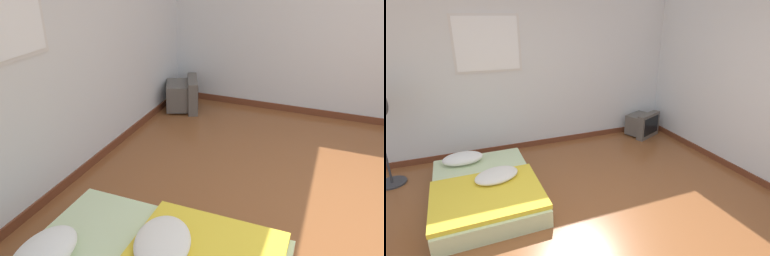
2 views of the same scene
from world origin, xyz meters
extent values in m
cube|color=silver|center=(0.00, 2.71, 1.30)|extent=(7.49, 0.06, 2.60)
cube|color=brown|center=(0.00, 2.67, 0.04)|extent=(7.49, 0.02, 0.09)
cube|color=brown|center=(2.54, 0.00, 0.04)|extent=(0.02, 7.77, 0.09)
ellipsoid|color=white|center=(-1.02, 2.04, 0.27)|extent=(0.52, 0.34, 0.14)
ellipsoid|color=silver|center=(-0.67, 1.37, 0.29)|extent=(0.61, 0.52, 0.11)
cube|color=#56514C|center=(2.05, 2.47, 0.20)|extent=(0.53, 0.45, 0.35)
cube|color=#56514C|center=(2.13, 2.28, 0.22)|extent=(0.55, 0.34, 0.44)
cube|color=black|center=(2.16, 2.22, 0.23)|extent=(0.41, 0.19, 0.32)
camera|label=1|loc=(-2.35, 0.48, 2.04)|focal=35.00mm
camera|label=2|loc=(-0.97, -1.91, 2.08)|focal=28.00mm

